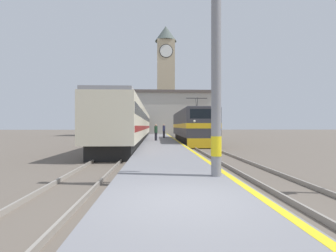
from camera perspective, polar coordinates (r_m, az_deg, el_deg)
The scene contains 11 objects.
ground_plane at distance 35.48m, azimuth -1.85°, elevation -3.08°, with size 200.00×200.00×0.00m, color #60564C.
platform at distance 30.47m, azimuth -1.69°, elevation -3.21°, with size 3.58×140.00×0.40m.
rail_track_near at distance 30.74m, azimuth 4.67°, elevation -3.50°, with size 2.84×140.00×0.16m.
rail_track_far at distance 30.58m, azimuth -7.51°, elevation -3.52°, with size 2.83×140.00×0.16m.
locomotive_train at distance 29.07m, azimuth 5.09°, elevation -0.09°, with size 2.92×15.30×4.61m.
passenger_train at distance 30.49m, azimuth -7.52°, elevation 0.39°, with size 2.92×34.61×3.92m.
catenary_mast at distance 8.40m, azimuth 10.86°, elevation 16.58°, with size 2.47×0.32×7.96m.
person_on_platform at distance 27.18m, azimuth -2.65°, elevation -1.29°, with size 0.34×0.34×1.70m.
second_waiting_passenger at distance 33.36m, azimuth -0.90°, elevation -0.97°, with size 0.34×0.34×1.78m.
clock_tower at distance 67.93m, azimuth -0.49°, elevation 10.77°, with size 5.45×5.45×27.42m.
station_building at distance 53.01m, azimuth -4.02°, elevation 2.70°, with size 24.97×7.96×8.75m.
Camera 1 is at (-0.60, -5.42, 1.91)m, focal length 28.00 mm.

